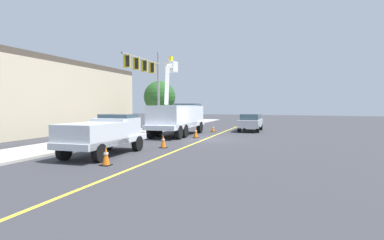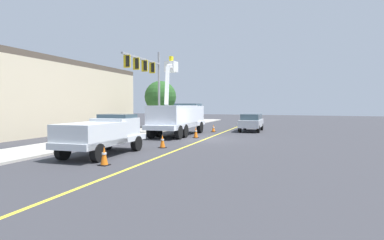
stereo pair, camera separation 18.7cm
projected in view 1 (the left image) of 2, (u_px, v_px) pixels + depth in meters
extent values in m
plane|color=#38383D|center=(205.00, 139.00, 23.87)|extent=(120.00, 120.00, 0.00)
cube|color=#B2ADA3|center=(119.00, 136.00, 26.03)|extent=(60.06, 9.65, 0.12)
cube|color=yellow|center=(205.00, 139.00, 23.87)|extent=(49.76, 5.22, 0.01)
cube|color=white|center=(177.00, 125.00, 26.75)|extent=(8.41, 3.32, 0.36)
cube|color=white|center=(187.00, 115.00, 29.21)|extent=(2.85, 2.60, 1.60)
cube|color=#384C56|center=(188.00, 107.00, 29.37)|extent=(2.01, 2.27, 0.64)
cube|color=white|center=(173.00, 117.00, 25.78)|extent=(5.47, 3.02, 1.80)
cube|color=white|center=(167.00, 86.00, 24.75)|extent=(1.29, 0.71, 3.07)
cube|color=white|center=(169.00, 66.00, 26.36)|extent=(2.37, 1.12, 0.72)
cube|color=white|center=(171.00, 67.00, 27.54)|extent=(0.90, 0.90, 0.90)
cube|color=yellow|center=(171.00, 60.00, 27.51)|extent=(0.36, 0.24, 0.60)
cylinder|color=black|center=(176.00, 127.00, 29.84)|extent=(1.07, 0.44, 1.04)
cylinder|color=black|center=(200.00, 127.00, 29.17)|extent=(1.07, 0.44, 1.04)
cylinder|color=black|center=(158.00, 130.00, 25.69)|extent=(1.07, 0.44, 1.04)
cylinder|color=black|center=(184.00, 131.00, 25.02)|extent=(1.07, 0.44, 1.04)
cylinder|color=black|center=(151.00, 132.00, 24.44)|extent=(1.07, 0.44, 1.04)
cylinder|color=black|center=(179.00, 132.00, 23.77)|extent=(1.07, 0.44, 1.04)
cube|color=silver|center=(104.00, 141.00, 16.29)|extent=(5.78, 2.66, 0.30)
cube|color=silver|center=(116.00, 128.00, 17.44)|extent=(2.20, 2.13, 1.10)
cube|color=#384C56|center=(118.00, 119.00, 17.60)|extent=(1.52, 1.89, 0.56)
cube|color=silver|center=(92.00, 135.00, 15.31)|extent=(3.56, 2.43, 1.10)
cylinder|color=black|center=(108.00, 142.00, 18.35)|extent=(0.87, 0.38, 0.84)
cylinder|color=black|center=(137.00, 143.00, 17.78)|extent=(0.87, 0.38, 0.84)
cylinder|color=black|center=(64.00, 151.00, 14.82)|extent=(0.87, 0.38, 0.84)
cylinder|color=black|center=(99.00, 153.00, 14.26)|extent=(0.87, 0.38, 0.84)
cube|color=silver|center=(251.00, 123.00, 31.12)|extent=(4.97, 2.38, 0.70)
cube|color=#384C56|center=(251.00, 117.00, 31.23)|extent=(3.61, 2.01, 0.60)
cylinder|color=black|center=(258.00, 129.00, 29.33)|extent=(0.70, 0.31, 0.68)
cylinder|color=black|center=(239.00, 129.00, 29.83)|extent=(0.70, 0.31, 0.68)
cylinder|color=black|center=(261.00, 127.00, 32.44)|extent=(0.70, 0.31, 0.68)
cylinder|color=black|center=(244.00, 126.00, 32.95)|extent=(0.70, 0.31, 0.68)
cube|color=black|center=(106.00, 165.00, 13.54)|extent=(0.40, 0.40, 0.04)
cone|color=orange|center=(106.00, 155.00, 13.52)|extent=(0.32, 0.32, 0.78)
cylinder|color=white|center=(106.00, 154.00, 13.52)|extent=(0.20, 0.20, 0.08)
cube|color=black|center=(163.00, 148.00, 19.09)|extent=(0.40, 0.40, 0.04)
cone|color=orange|center=(163.00, 141.00, 19.08)|extent=(0.32, 0.32, 0.75)
cylinder|color=white|center=(163.00, 140.00, 19.07)|extent=(0.20, 0.20, 0.08)
cube|color=black|center=(196.00, 138.00, 24.89)|extent=(0.40, 0.40, 0.04)
cone|color=orange|center=(196.00, 132.00, 24.87)|extent=(0.32, 0.32, 0.83)
cylinder|color=white|center=(196.00, 131.00, 24.86)|extent=(0.20, 0.20, 0.08)
cube|color=black|center=(213.00, 132.00, 30.38)|extent=(0.40, 0.40, 0.04)
cone|color=orange|center=(213.00, 128.00, 30.36)|extent=(0.32, 0.32, 0.66)
cylinder|color=white|center=(213.00, 127.00, 30.36)|extent=(0.20, 0.20, 0.08)
cylinder|color=gray|center=(158.00, 92.00, 31.19)|extent=(0.22, 0.22, 7.70)
cube|color=gray|center=(142.00, 59.00, 27.71)|extent=(7.02, 0.87, 0.16)
cube|color=gold|center=(152.00, 68.00, 29.60)|extent=(0.18, 0.57, 1.00)
cube|color=black|center=(153.00, 68.00, 29.57)|extent=(0.23, 0.34, 0.84)
cube|color=gold|center=(144.00, 66.00, 28.11)|extent=(0.18, 0.57, 1.00)
cube|color=black|center=(145.00, 66.00, 28.08)|extent=(0.23, 0.34, 0.84)
cube|color=gold|center=(136.00, 64.00, 26.62)|extent=(0.18, 0.57, 1.00)
cube|color=black|center=(137.00, 64.00, 26.59)|extent=(0.23, 0.34, 0.84)
cube|color=gold|center=(127.00, 61.00, 25.13)|extent=(0.18, 0.57, 1.00)
cube|color=black|center=(128.00, 61.00, 25.10)|extent=(0.23, 0.34, 0.84)
cube|color=beige|center=(43.00, 100.00, 31.16)|extent=(21.07, 10.76, 6.15)
cube|color=#4C4238|center=(42.00, 65.00, 31.00)|extent=(21.07, 10.76, 0.50)
cylinder|color=brown|center=(160.00, 118.00, 35.56)|extent=(0.32, 0.32, 2.26)
sphere|color=#285623|center=(160.00, 97.00, 35.44)|extent=(3.50, 3.50, 3.50)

